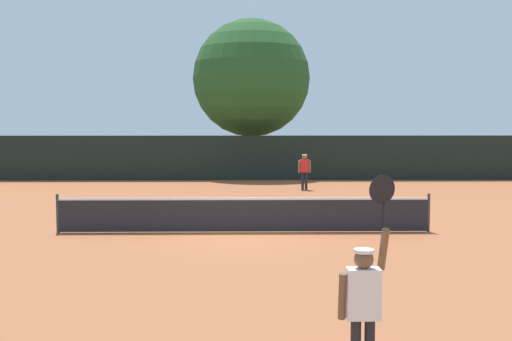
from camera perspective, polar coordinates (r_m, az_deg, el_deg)
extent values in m
plane|color=#9E5633|center=(17.30, -1.11, -5.67)|extent=(120.00, 120.00, 0.00)
cube|color=#232328|center=(17.22, -1.11, -4.12)|extent=(10.26, 0.03, 0.91)
cube|color=white|center=(17.16, -1.11, -2.62)|extent=(10.26, 0.04, 0.06)
cylinder|color=#333338|center=(17.98, -17.72, -3.77)|extent=(0.08, 0.08, 1.07)
cylinder|color=#333338|center=(17.94, 15.53, -3.74)|extent=(0.08, 0.08, 1.07)
cube|color=black|center=(32.75, -1.02, 1.16)|extent=(36.52, 0.12, 2.35)
cube|color=white|center=(7.33, 9.81, -11.05)|extent=(0.38, 0.22, 0.58)
sphere|color=brown|center=(7.23, 9.85, -8.01)|extent=(0.22, 0.22, 0.22)
cylinder|color=white|center=(7.21, 9.86, -7.27)|extent=(0.23, 0.23, 0.04)
cylinder|color=brown|center=(7.29, 7.91, -11.34)|extent=(0.09, 0.17, 0.56)
cylinder|color=brown|center=(7.34, 11.59, -7.09)|extent=(0.09, 0.31, 0.54)
cylinder|color=black|center=(7.33, 11.54, -4.03)|extent=(0.04, 0.11, 0.28)
ellipsoid|color=black|center=(7.35, 11.47, -1.73)|extent=(0.30, 0.13, 0.36)
cube|color=red|center=(28.12, 4.46, 0.43)|extent=(0.38, 0.22, 0.59)
sphere|color=#8C6647|center=(28.09, 4.47, 1.24)|extent=(0.22, 0.22, 0.22)
cylinder|color=white|center=(28.09, 4.47, 1.44)|extent=(0.24, 0.24, 0.04)
cylinder|color=black|center=(28.17, 4.29, -0.97)|extent=(0.12, 0.12, 0.79)
cylinder|color=black|center=(28.18, 4.62, -0.97)|extent=(0.12, 0.12, 0.79)
cylinder|color=#8C6647|center=(28.10, 3.98, 0.37)|extent=(0.09, 0.17, 0.56)
cylinder|color=#8C6647|center=(28.14, 4.95, 0.37)|extent=(0.09, 0.16, 0.56)
sphere|color=#CCE033|center=(18.80, -7.53, -4.79)|extent=(0.07, 0.07, 0.07)
cylinder|color=brown|center=(35.85, -0.42, 2.01)|extent=(0.56, 0.56, 3.06)
sphere|color=#235123|center=(35.91, -0.43, 8.47)|extent=(6.70, 6.70, 6.70)
cube|color=black|center=(39.20, -12.15, 0.76)|extent=(2.10, 4.29, 0.90)
cube|color=#2D333D|center=(38.87, -12.25, 1.86)|extent=(1.81, 2.28, 0.64)
cylinder|color=black|center=(40.76, -12.93, 0.46)|extent=(0.22, 0.60, 0.60)
cylinder|color=black|center=(40.44, -10.57, 0.46)|extent=(0.22, 0.60, 0.60)
cylinder|color=black|center=(38.03, -13.81, 0.16)|extent=(0.22, 0.60, 0.60)
cylinder|color=black|center=(37.69, -11.29, 0.17)|extent=(0.22, 0.60, 0.60)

